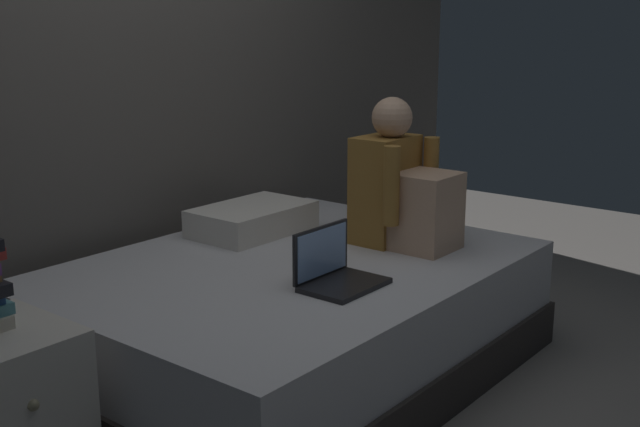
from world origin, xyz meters
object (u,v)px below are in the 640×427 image
at_px(laptop, 335,271).
at_px(pillow, 252,219).
at_px(bed, 293,317).
at_px(person_sitting, 402,190).

height_order(laptop, pillow, laptop).
height_order(bed, person_sitting, person_sitting).
height_order(bed, laptop, laptop).
relative_size(bed, person_sitting, 3.05).
bearing_deg(pillow, bed, -117.77).
bearing_deg(bed, person_sitting, -22.14).
relative_size(person_sitting, pillow, 1.17).
relative_size(person_sitting, laptop, 2.05).
distance_m(bed, person_sitting, 0.74).
bearing_deg(person_sitting, bed, 157.86).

